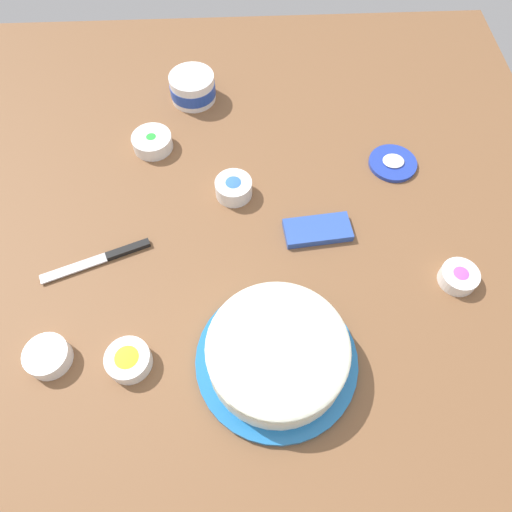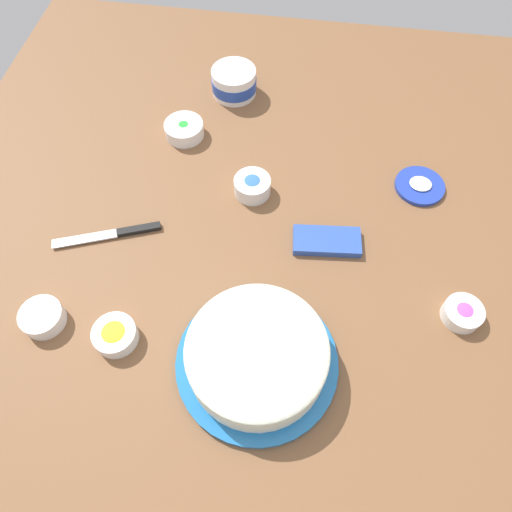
# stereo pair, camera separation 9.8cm
# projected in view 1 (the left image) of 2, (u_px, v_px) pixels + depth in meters

# --- Properties ---
(ground_plane) EXTENTS (1.54, 1.54, 0.00)m
(ground_plane) POSITION_uv_depth(u_px,v_px,m) (246.00, 220.00, 1.07)
(ground_plane) COLOR brown
(frosted_cake) EXTENTS (0.31, 0.31, 0.10)m
(frosted_cake) POSITION_uv_depth(u_px,v_px,m) (280.00, 353.00, 0.86)
(frosted_cake) COLOR #1E6BB2
(frosted_cake) RESTS_ON ground_plane
(frosting_tub) EXTENTS (0.12, 0.12, 0.07)m
(frosting_tub) POSITION_uv_depth(u_px,v_px,m) (194.00, 87.00, 1.24)
(frosting_tub) COLOR white
(frosting_tub) RESTS_ON ground_plane
(frosting_tub_lid) EXTENTS (0.12, 0.12, 0.02)m
(frosting_tub_lid) POSITION_uv_depth(u_px,v_px,m) (395.00, 163.00, 1.15)
(frosting_tub_lid) COLOR #233DAD
(frosting_tub_lid) RESTS_ON ground_plane
(spreading_knife) EXTENTS (0.23, 0.10, 0.01)m
(spreading_knife) POSITION_uv_depth(u_px,v_px,m) (109.00, 257.00, 1.01)
(spreading_knife) COLOR silver
(spreading_knife) RESTS_ON ground_plane
(sprinkle_bowl_rainbow) EXTENTS (0.08, 0.08, 0.03)m
(sprinkle_bowl_rainbow) POSITION_uv_depth(u_px,v_px,m) (461.00, 276.00, 0.97)
(sprinkle_bowl_rainbow) COLOR white
(sprinkle_bowl_rainbow) RESTS_ON ground_plane
(sprinkle_bowl_pink) EXTENTS (0.08, 0.08, 0.03)m
(sprinkle_bowl_pink) POSITION_uv_depth(u_px,v_px,m) (50.00, 356.00, 0.88)
(sprinkle_bowl_pink) COLOR white
(sprinkle_bowl_pink) RESTS_ON ground_plane
(sprinkle_bowl_blue) EXTENTS (0.08, 0.08, 0.04)m
(sprinkle_bowl_blue) POSITION_uv_depth(u_px,v_px,m) (236.00, 187.00, 1.08)
(sprinkle_bowl_blue) COLOR white
(sprinkle_bowl_blue) RESTS_ON ground_plane
(sprinkle_bowl_yellow) EXTENTS (0.08, 0.08, 0.04)m
(sprinkle_bowl_yellow) POSITION_uv_depth(u_px,v_px,m) (131.00, 360.00, 0.88)
(sprinkle_bowl_yellow) COLOR white
(sprinkle_bowl_yellow) RESTS_ON ground_plane
(sprinkle_bowl_green) EXTENTS (0.10, 0.10, 0.04)m
(sprinkle_bowl_green) POSITION_uv_depth(u_px,v_px,m) (154.00, 141.00, 1.16)
(sprinkle_bowl_green) COLOR white
(sprinkle_bowl_green) RESTS_ON ground_plane
(candy_box_lower) EXTENTS (0.15, 0.08, 0.02)m
(candy_box_lower) POSITION_uv_depth(u_px,v_px,m) (320.00, 230.00, 1.04)
(candy_box_lower) COLOR #2D51B2
(candy_box_lower) RESTS_ON ground_plane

